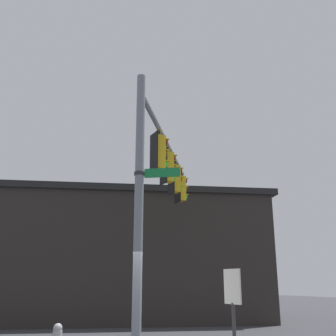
{
  "coord_description": "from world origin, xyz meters",
  "views": [
    {
      "loc": [
        8.68,
        -3.51,
        1.83
      ],
      "look_at": [
        -3.36,
        2.42,
        5.64
      ],
      "focal_mm": 43.23,
      "sensor_mm": 36.0,
      "label": 1
    }
  ],
  "objects_px": {
    "historical_marker": "(233,303)",
    "traffic_light_nearest_pole": "(160,152)",
    "traffic_light_mid_outer": "(176,179)",
    "street_name_sign": "(152,173)",
    "traffic_light_arm_end": "(181,189)",
    "traffic_light_mid_inner": "(168,167)"
  },
  "relations": [
    {
      "from": "street_name_sign",
      "to": "historical_marker",
      "type": "relative_size",
      "value": 0.44
    },
    {
      "from": "traffic_light_mid_outer",
      "to": "street_name_sign",
      "type": "bearing_deg",
      "value": -32.99
    },
    {
      "from": "traffic_light_nearest_pole",
      "to": "street_name_sign",
      "type": "height_order",
      "value": "traffic_light_nearest_pole"
    },
    {
      "from": "traffic_light_mid_outer",
      "to": "street_name_sign",
      "type": "distance_m",
      "value": 5.96
    },
    {
      "from": "traffic_light_arm_end",
      "to": "street_name_sign",
      "type": "xyz_separation_m",
      "value": [
        6.22,
        -4.13,
        -1.33
      ]
    },
    {
      "from": "traffic_light_nearest_pole",
      "to": "traffic_light_arm_end",
      "type": "bearing_deg",
      "value": 144.24
    },
    {
      "from": "traffic_light_mid_outer",
      "to": "traffic_light_arm_end",
      "type": "xyz_separation_m",
      "value": [
        -1.35,
        0.97,
        0.0
      ]
    },
    {
      "from": "street_name_sign",
      "to": "traffic_light_nearest_pole",
      "type": "bearing_deg",
      "value": 150.73
    },
    {
      "from": "street_name_sign",
      "to": "historical_marker",
      "type": "height_order",
      "value": "street_name_sign"
    },
    {
      "from": "historical_marker",
      "to": "traffic_light_nearest_pole",
      "type": "bearing_deg",
      "value": -170.75
    },
    {
      "from": "traffic_light_mid_inner",
      "to": "traffic_light_arm_end",
      "type": "distance_m",
      "value": 3.33
    },
    {
      "from": "traffic_light_mid_inner",
      "to": "traffic_light_arm_end",
      "type": "height_order",
      "value": "same"
    },
    {
      "from": "traffic_light_nearest_pole",
      "to": "traffic_light_mid_outer",
      "type": "distance_m",
      "value": 3.33
    },
    {
      "from": "traffic_light_arm_end",
      "to": "traffic_light_mid_outer",
      "type": "bearing_deg",
      "value": -35.76
    },
    {
      "from": "traffic_light_mid_outer",
      "to": "traffic_light_arm_end",
      "type": "distance_m",
      "value": 1.67
    },
    {
      "from": "traffic_light_arm_end",
      "to": "traffic_light_mid_inner",
      "type": "bearing_deg",
      "value": -35.76
    },
    {
      "from": "historical_marker",
      "to": "street_name_sign",
      "type": "bearing_deg",
      "value": -113.02
    },
    {
      "from": "traffic_light_mid_inner",
      "to": "traffic_light_mid_outer",
      "type": "height_order",
      "value": "same"
    },
    {
      "from": "traffic_light_nearest_pole",
      "to": "historical_marker",
      "type": "relative_size",
      "value": 0.62
    },
    {
      "from": "traffic_light_nearest_pole",
      "to": "historical_marker",
      "type": "xyz_separation_m",
      "value": [
        2.88,
        0.47,
        -4.26
      ]
    },
    {
      "from": "traffic_light_mid_outer",
      "to": "historical_marker",
      "type": "height_order",
      "value": "traffic_light_mid_outer"
    },
    {
      "from": "traffic_light_mid_inner",
      "to": "historical_marker",
      "type": "height_order",
      "value": "traffic_light_mid_inner"
    }
  ]
}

